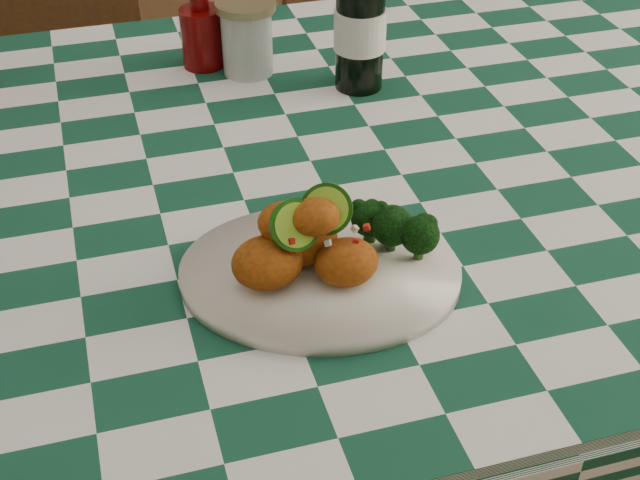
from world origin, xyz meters
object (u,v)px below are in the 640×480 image
object	(u,v)px
dining_table	(248,388)
plate	(320,274)
mason_jar	(247,38)
fried_chicken_pile	(313,235)
beer_bottle	(361,6)
wooden_chair_left	(52,161)
ketchup_bottle	(201,24)
wooden_chair_right	(396,112)

from	to	relation	value
dining_table	plate	world-z (taller)	plate
plate	mason_jar	distance (m)	0.52
dining_table	fried_chicken_pile	distance (m)	0.52
plate	beer_bottle	bearing A→B (deg)	66.66
dining_table	fried_chicken_pile	bearing A→B (deg)	-80.93
wooden_chair_left	ketchup_bottle	bearing A→B (deg)	-43.90
fried_chicken_pile	beer_bottle	world-z (taller)	beer_bottle
mason_jar	ketchup_bottle	bearing A→B (deg)	145.27
ketchup_bottle	wooden_chair_right	bearing A→B (deg)	37.59
dining_table	wooden_chair_right	distance (m)	0.84
ketchup_bottle	wooden_chair_right	size ratio (longest dim) A/B	0.15
plate	mason_jar	size ratio (longest dim) A/B	2.70
beer_bottle	wooden_chair_left	xyz separation A→B (m)	(-0.48, 0.50, -0.47)
plate	wooden_chair_right	xyz separation A→B (m)	(0.44, 0.92, -0.35)
mason_jar	beer_bottle	world-z (taller)	beer_bottle
dining_table	mason_jar	xyz separation A→B (m)	(0.08, 0.28, 0.45)
wooden_chair_left	wooden_chair_right	size ratio (longest dim) A/B	0.99
fried_chicken_pile	wooden_chair_right	distance (m)	1.10
plate	fried_chicken_pile	size ratio (longest dim) A/B	2.15
wooden_chair_left	plate	bearing A→B (deg)	-62.83
beer_bottle	wooden_chair_left	size ratio (longest dim) A/B	0.28
plate	fried_chicken_pile	world-z (taller)	fried_chicken_pile
ketchup_bottle	wooden_chair_left	world-z (taller)	ketchup_bottle
fried_chicken_pile	beer_bottle	bearing A→B (deg)	65.80
plate	wooden_chair_right	world-z (taller)	wooden_chair_right
fried_chicken_pile	ketchup_bottle	distance (m)	0.56
plate	ketchup_bottle	bearing A→B (deg)	92.59
mason_jar	wooden_chair_right	world-z (taller)	mason_jar
dining_table	ketchup_bottle	bearing A→B (deg)	86.29
beer_bottle	wooden_chair_left	bearing A→B (deg)	134.03
plate	fried_chicken_pile	distance (m)	0.05
ketchup_bottle	beer_bottle	xyz separation A→B (m)	(0.21, -0.13, 0.06)
wooden_chair_left	wooden_chair_right	bearing A→B (deg)	8.56
mason_jar	beer_bottle	size ratio (longest dim) A/B	0.45
plate	mason_jar	world-z (taller)	mason_jar
dining_table	fried_chicken_pile	xyz separation A→B (m)	(0.04, -0.24, 0.46)
plate	fried_chicken_pile	bearing A→B (deg)	180.00
plate	mason_jar	bearing A→B (deg)	86.04
fried_chicken_pile	mason_jar	xyz separation A→B (m)	(0.04, 0.52, -0.01)
mason_jar	beer_bottle	bearing A→B (deg)	-32.01
wooden_chair_right	ketchup_bottle	bearing A→B (deg)	-142.92
fried_chicken_pile	wooden_chair_right	size ratio (longest dim) A/B	0.16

